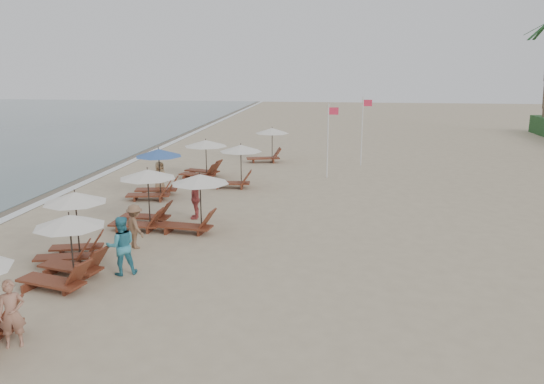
# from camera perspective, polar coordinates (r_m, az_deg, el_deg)

# --- Properties ---
(ground) EXTENTS (160.00, 160.00, 0.00)m
(ground) POSITION_cam_1_polar(r_m,az_deg,el_deg) (14.55, -3.57, -12.10)
(ground) COLOR tan
(ground) RESTS_ON ground
(wet_sand_band) EXTENTS (3.20, 140.00, 0.01)m
(wet_sand_band) POSITION_cam_1_polar(r_m,az_deg,el_deg) (28.10, -25.28, -0.75)
(wet_sand_band) COLOR #6B5E4C
(wet_sand_band) RESTS_ON ground
(foam_line) EXTENTS (0.50, 140.00, 0.02)m
(foam_line) POSITION_cam_1_polar(r_m,az_deg,el_deg) (27.42, -22.99, -0.83)
(foam_line) COLOR white
(foam_line) RESTS_ON ground
(lounger_station_1) EXTENTS (2.56, 2.35, 2.10)m
(lounger_station_1) POSITION_cam_1_polar(r_m,az_deg,el_deg) (16.76, -21.37, -5.98)
(lounger_station_1) COLOR brown
(lounger_station_1) RESTS_ON ground
(lounger_station_2) EXTENTS (2.34, 2.05, 2.28)m
(lounger_station_2) POSITION_cam_1_polar(r_m,az_deg,el_deg) (18.65, -20.58, -3.30)
(lounger_station_2) COLOR brown
(lounger_station_2) RESTS_ON ground
(lounger_station_3) EXTENTS (2.57, 2.21, 2.33)m
(lounger_station_3) POSITION_cam_1_polar(r_m,az_deg,el_deg) (21.50, -13.61, -0.78)
(lounger_station_3) COLOR brown
(lounger_station_3) RESTS_ON ground
(lounger_station_4) EXTENTS (2.66, 2.24, 2.38)m
(lounger_station_4) POSITION_cam_1_polar(r_m,az_deg,el_deg) (26.15, -12.43, 1.80)
(lounger_station_4) COLOR brown
(lounger_station_4) RESTS_ON ground
(lounger_station_5) EXTENTS (2.77, 2.44, 2.15)m
(lounger_station_5) POSITION_cam_1_polar(r_m,az_deg,el_deg) (30.47, -7.47, 3.58)
(lounger_station_5) COLOR brown
(lounger_station_5) RESTS_ON ground
(inland_station_0) EXTENTS (2.80, 2.24, 2.22)m
(inland_station_0) POSITION_cam_1_polar(r_m,az_deg,el_deg) (20.47, -8.45, -0.70)
(inland_station_0) COLOR brown
(inland_station_0) RESTS_ON ground
(inland_station_1) EXTENTS (2.80, 2.24, 2.22)m
(inland_station_1) POSITION_cam_1_polar(r_m,az_deg,el_deg) (27.77, -3.91, 3.14)
(inland_station_1) COLOR brown
(inland_station_1) RESTS_ON ground
(inland_station_2) EXTENTS (2.87, 2.24, 2.22)m
(inland_station_2) POSITION_cam_1_polar(r_m,az_deg,el_deg) (35.13, -0.46, 5.30)
(inland_station_2) COLOR brown
(inland_station_2) RESTS_ON ground
(beachgoer_near) EXTENTS (0.69, 0.60, 1.60)m
(beachgoer_near) POSITION_cam_1_polar(r_m,az_deg,el_deg) (13.66, -26.02, -11.60)
(beachgoer_near) COLOR #A9725B
(beachgoer_near) RESTS_ON ground
(beachgoer_mid_a) EXTENTS (1.11, 1.03, 1.83)m
(beachgoer_mid_a) POSITION_cam_1_polar(r_m,az_deg,el_deg) (16.91, -15.80, -5.53)
(beachgoer_mid_a) COLOR teal
(beachgoer_mid_a) RESTS_ON ground
(beachgoer_mid_b) EXTENTS (1.13, 1.12, 1.57)m
(beachgoer_mid_b) POSITION_cam_1_polar(r_m,az_deg,el_deg) (19.21, -14.42, -3.57)
(beachgoer_mid_b) COLOR brown
(beachgoer_mid_b) RESTS_ON ground
(beachgoer_far_a) EXTENTS (0.49, 1.03, 1.70)m
(beachgoer_far_a) POSITION_cam_1_polar(r_m,az_deg,el_deg) (22.37, -8.19, -0.71)
(beachgoer_far_a) COLOR #B94C4A
(beachgoer_far_a) RESTS_ON ground
(beachgoer_far_b) EXTENTS (0.86, 0.91, 1.57)m
(beachgoer_far_b) POSITION_cam_1_polar(r_m,az_deg,el_deg) (27.33, -11.87, 1.59)
(beachgoer_far_b) COLOR tan
(beachgoer_far_b) RESTS_ON ground
(flag_pole_near) EXTENTS (0.59, 0.08, 4.17)m
(flag_pole_near) POSITION_cam_1_polar(r_m,az_deg,el_deg) (30.11, 6.05, 5.85)
(flag_pole_near) COLOR silver
(flag_pole_near) RESTS_ON ground
(flag_pole_far) EXTENTS (0.60, 0.08, 4.35)m
(flag_pole_far) POSITION_cam_1_polar(r_m,az_deg,el_deg) (34.22, 9.66, 6.80)
(flag_pole_far) COLOR silver
(flag_pole_far) RESTS_ON ground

